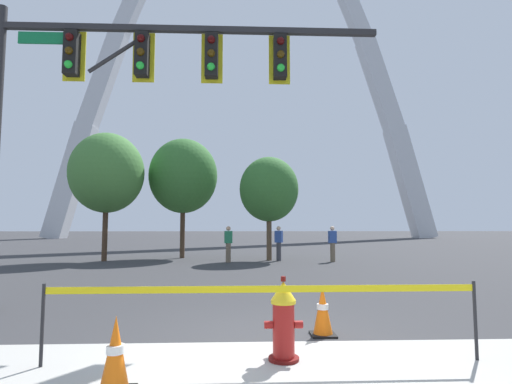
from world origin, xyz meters
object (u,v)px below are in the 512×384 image
(pedestrian_walking_left, at_px, (333,243))
(pedestrian_standing_center, at_px, (228,244))
(pedestrian_walking_right, at_px, (279,243))
(traffic_cone_by_hydrant, at_px, (115,355))
(traffic_cone_mid_sidewalk, at_px, (323,311))
(traffic_signal_gantry, at_px, (120,85))
(monument_arch, at_px, (243,69))
(fire_hydrant, at_px, (283,321))

(pedestrian_walking_left, bearing_deg, pedestrian_standing_center, -179.21)
(pedestrian_walking_left, relative_size, pedestrian_walking_right, 1.00)
(pedestrian_walking_left, bearing_deg, traffic_cone_by_hydrant, -111.16)
(pedestrian_walking_left, bearing_deg, traffic_cone_mid_sidewalk, -103.90)
(pedestrian_walking_right, bearing_deg, traffic_cone_by_hydrant, -101.70)
(pedestrian_standing_center, bearing_deg, traffic_signal_gantry, -100.86)
(traffic_cone_by_hydrant, relative_size, monument_arch, 0.01)
(monument_arch, xyz_separation_m, pedestrian_walking_left, (3.78, -35.26, -22.41))
(traffic_cone_by_hydrant, relative_size, traffic_signal_gantry, 0.09)
(traffic_signal_gantry, relative_size, pedestrian_standing_center, 4.92)
(traffic_cone_by_hydrant, xyz_separation_m, pedestrian_walking_left, (5.36, 13.84, 0.46))
(traffic_cone_mid_sidewalk, relative_size, pedestrian_walking_right, 0.46)
(fire_hydrant, xyz_separation_m, pedestrian_walking_right, (1.27, 13.56, 0.35))
(traffic_cone_by_hydrant, distance_m, pedestrian_walking_right, 14.73)
(pedestrian_walking_left, distance_m, pedestrian_walking_right, 2.44)
(traffic_cone_mid_sidewalk, distance_m, traffic_signal_gantry, 5.77)
(traffic_cone_by_hydrant, xyz_separation_m, pedestrian_standing_center, (0.68, 13.77, 0.46))
(pedestrian_standing_center, bearing_deg, pedestrian_walking_left, 0.79)
(traffic_signal_gantry, bearing_deg, monument_arch, 86.47)
(traffic_cone_mid_sidewalk, bearing_deg, traffic_cone_by_hydrant, -141.30)
(traffic_cone_by_hydrant, distance_m, traffic_cone_mid_sidewalk, 3.09)
(traffic_cone_mid_sidewalk, relative_size, pedestrian_walking_left, 0.46)
(traffic_cone_by_hydrant, bearing_deg, pedestrian_walking_right, 78.30)
(pedestrian_walking_left, bearing_deg, monument_arch, 96.12)
(fire_hydrant, distance_m, traffic_cone_by_hydrant, 1.92)
(traffic_cone_by_hydrant, xyz_separation_m, pedestrian_walking_right, (2.99, 14.42, 0.46))
(pedestrian_walking_right, bearing_deg, fire_hydrant, -95.36)
(pedestrian_standing_center, bearing_deg, pedestrian_walking_right, 15.68)
(traffic_cone_by_hydrant, relative_size, pedestrian_walking_left, 0.46)
(traffic_cone_by_hydrant, xyz_separation_m, traffic_signal_gantry, (-1.22, 3.87, 4.05))
(traffic_signal_gantry, xyz_separation_m, monument_arch, (2.79, 45.23, 18.82))
(monument_arch, bearing_deg, traffic_signal_gantry, -93.53)
(traffic_cone_by_hydrant, relative_size, traffic_cone_mid_sidewalk, 1.00)
(traffic_cone_by_hydrant, height_order, pedestrian_walking_right, pedestrian_walking_right)
(traffic_cone_mid_sidewalk, xyz_separation_m, pedestrian_standing_center, (-1.73, 11.84, 0.46))
(traffic_cone_mid_sidewalk, distance_m, pedestrian_walking_left, 12.28)
(monument_arch, relative_size, pedestrian_standing_center, 33.55)
(traffic_signal_gantry, bearing_deg, traffic_cone_mid_sidewalk, -28.13)
(traffic_cone_mid_sidewalk, distance_m, pedestrian_walking_right, 12.51)
(fire_hydrant, xyz_separation_m, traffic_cone_by_hydrant, (-1.72, -0.86, -0.11))
(fire_hydrant, distance_m, pedestrian_walking_right, 13.62)
(fire_hydrant, relative_size, traffic_signal_gantry, 0.13)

